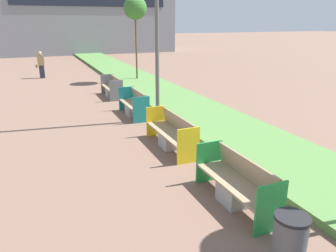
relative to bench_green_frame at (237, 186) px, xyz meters
name	(u,v)px	position (x,y,z in m)	size (l,w,h in m)	color
planter_grass_strip	(221,125)	(2.26, 4.24, -0.28)	(2.80, 120.00, 0.18)	#568442
building_backdrop	(87,6)	(3.06, 34.14, 4.56)	(18.43, 6.82, 9.87)	gray
bench_green_frame	(237,186)	(0.00, 0.00, 0.00)	(0.65, 2.13, 0.94)	#9E9B96
bench_yellow_frame	(172,135)	(0.00, 3.24, 0.01)	(0.65, 2.36, 0.94)	#9E9B96
bench_teal_frame	(134,106)	(0.00, 6.82, 0.00)	(0.65, 1.97, 0.94)	#9E9B96
bench_grey_frame	(112,89)	(0.00, 10.35, -0.01)	(0.65, 1.91, 0.94)	#9E9B96
litter_bin	(289,245)	(-0.42, -1.90, 0.10)	(0.49, 0.49, 0.94)	#4C4F51
sapling_tree_far	(135,9)	(2.33, 13.87, 3.74)	(1.31, 1.31, 4.80)	brown
pedestrian_walking	(41,65)	(-2.85, 17.31, 0.47)	(0.53, 0.24, 1.65)	#232633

